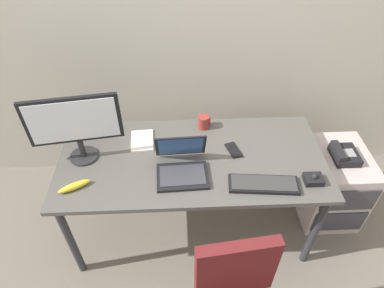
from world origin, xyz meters
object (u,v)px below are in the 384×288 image
(desk_phone, at_px, (344,154))
(cell_phone, at_px, (233,150))
(file_cabinet, at_px, (331,184))
(trackball_mouse, at_px, (313,179))
(monitor_main, at_px, (74,124))
(laptop, at_px, (182,165))
(keyboard, at_px, (264,184))
(coffee_mug, at_px, (204,122))
(banana, at_px, (74,186))
(paper_notepad, at_px, (142,141))

(desk_phone, height_order, cell_phone, cell_phone)
(file_cabinet, bearing_deg, trackball_mouse, -136.24)
(desk_phone, xyz_separation_m, cell_phone, (-0.79, -0.04, 0.12))
(monitor_main, distance_m, laptop, 0.68)
(keyboard, bearing_deg, desk_phone, 28.02)
(trackball_mouse, relative_size, coffee_mug, 1.18)
(coffee_mug, bearing_deg, cell_phone, -54.53)
(desk_phone, xyz_separation_m, banana, (-1.76, -0.32, 0.13))
(trackball_mouse, relative_size, paper_notepad, 0.53)
(trackball_mouse, bearing_deg, paper_notepad, 158.63)
(monitor_main, relative_size, laptop, 1.70)
(desk_phone, height_order, trackball_mouse, trackball_mouse)
(desk_phone, relative_size, paper_notepad, 0.96)
(keyboard, distance_m, cell_phone, 0.33)
(cell_phone, bearing_deg, paper_notepad, 151.27)
(desk_phone, distance_m, cell_phone, 0.80)
(trackball_mouse, distance_m, cell_phone, 0.52)
(monitor_main, height_order, paper_notepad, monitor_main)
(monitor_main, xyz_separation_m, paper_notepad, (0.36, 0.13, -0.27))
(coffee_mug, bearing_deg, keyboard, -60.51)
(banana, bearing_deg, cell_phone, 15.86)
(coffee_mug, bearing_deg, banana, -146.48)
(keyboard, height_order, trackball_mouse, trackball_mouse)
(file_cabinet, xyz_separation_m, laptop, (-1.14, -0.23, 0.50))
(file_cabinet, relative_size, keyboard, 1.42)
(file_cabinet, relative_size, desk_phone, 2.98)
(paper_notepad, height_order, banana, banana)
(laptop, height_order, paper_notepad, laptop)
(file_cabinet, distance_m, laptop, 1.27)
(coffee_mug, xyz_separation_m, cell_phone, (0.18, -0.25, -0.04))
(file_cabinet, bearing_deg, paper_notepad, 177.59)
(banana, bearing_deg, desk_phone, 10.28)
(desk_phone, relative_size, monitor_main, 0.36)
(paper_notepad, distance_m, banana, 0.54)
(laptop, distance_m, paper_notepad, 0.39)
(file_cabinet, height_order, paper_notepad, paper_notepad)
(desk_phone, bearing_deg, keyboard, -151.98)
(monitor_main, bearing_deg, banana, -90.89)
(keyboard, distance_m, laptop, 0.50)
(trackball_mouse, distance_m, banana, 1.41)
(file_cabinet, distance_m, coffee_mug, 1.11)
(keyboard, relative_size, trackball_mouse, 3.82)
(keyboard, height_order, cell_phone, keyboard)
(banana, bearing_deg, file_cabinet, 10.75)
(desk_phone, distance_m, coffee_mug, 1.00)
(keyboard, height_order, laptop, laptop)
(file_cabinet, relative_size, banana, 3.14)
(file_cabinet, relative_size, paper_notepad, 2.87)
(monitor_main, xyz_separation_m, keyboard, (1.10, -0.29, -0.26))
(file_cabinet, bearing_deg, laptop, -168.81)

